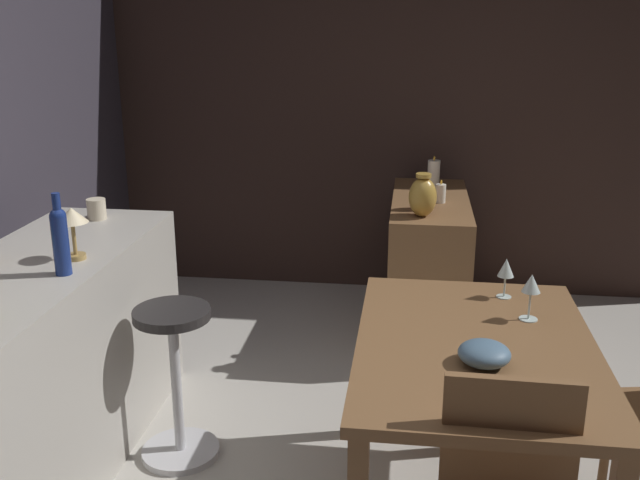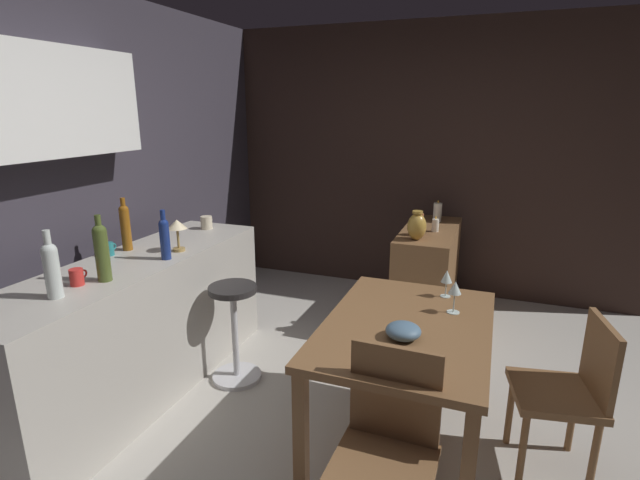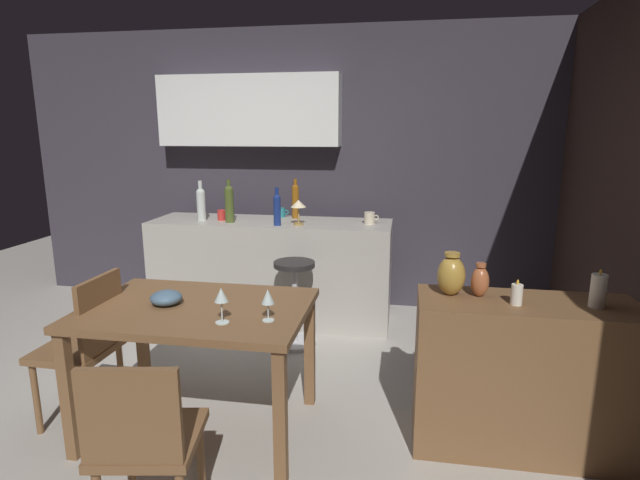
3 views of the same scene
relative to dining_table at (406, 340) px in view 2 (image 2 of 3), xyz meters
The scene contains 24 objects.
ground_plane 0.68m from the dining_table, 104.11° to the left, with size 9.00×9.00×0.00m, color #B7B2A8.
wall_kitchen_back 2.41m from the dining_table, 92.85° to the left, with size 5.20×0.33×2.60m.
wall_side_right 2.63m from the dining_table, 11.49° to the left, with size 0.10×4.40×2.60m, color #33231E.
dining_table is the anchor object (origin of this frame).
kitchen_counter 1.73m from the dining_table, 91.59° to the left, with size 2.10×0.60×0.90m, color #B2ADA3.
sideboard_cabinet 1.76m from the dining_table, ahead, with size 1.10×0.44×0.82m, color brown.
chair_near_window 0.68m from the dining_table, behind, with size 0.41×0.41×0.89m.
chair_by_doorway 0.83m from the dining_table, 82.11° to the right, with size 0.46×0.46×0.84m.
bar_stool 1.27m from the dining_table, 77.13° to the left, with size 0.34×0.34×0.68m.
wine_glass_left 0.51m from the dining_table, 17.81° to the right, with size 0.07×0.07×0.16m.
wine_glass_right 0.38m from the dining_table, 42.63° to the right, with size 0.07×0.07×0.18m.
fruit_bowl 0.22m from the dining_table, behind, with size 0.17×0.17×0.08m, color slate.
wine_bottle_olive 1.70m from the dining_table, 103.31° to the left, with size 0.08×0.08×0.37m.
wine_bottle_clear 1.82m from the dining_table, 111.65° to the left, with size 0.08×0.08×0.35m.
wine_bottle_amber 1.96m from the dining_table, 86.03° to the left, with size 0.06×0.06×0.35m.
wine_bottle_cobalt 1.59m from the dining_table, 87.82° to the left, with size 0.06×0.06×0.31m.
cup_red 1.78m from the dining_table, 106.00° to the left, with size 0.11×0.07×0.09m.
cup_cream 1.94m from the dining_table, 64.97° to the left, with size 0.12×0.09×0.10m.
cup_teal 1.96m from the dining_table, 90.19° to the left, with size 0.11×0.07×0.08m.
counter_lamp 1.64m from the dining_table, 81.58° to the left, with size 0.13×0.13×0.21m.
pillar_candle_tall 2.07m from the dining_table, ahead, with size 0.08×0.08×0.19m.
pillar_candle_short 1.68m from the dining_table, ahead, with size 0.06×0.06×0.13m.
vase_brass 1.40m from the dining_table, ahead, with size 0.15×0.15×0.23m.
vase_copper 1.54m from the dining_table, ahead, with size 0.09×0.09×0.18m.
Camera 2 is at (-2.21, -0.58, 1.82)m, focal length 26.70 mm.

